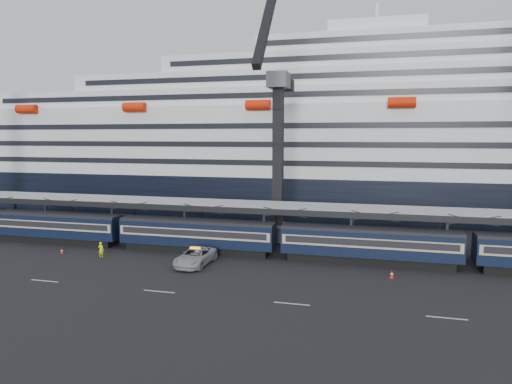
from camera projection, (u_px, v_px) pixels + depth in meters
ground at (465, 302)px, 38.11m from camera, size 260.00×260.00×0.00m
train at (401, 246)px, 48.61m from camera, size 133.05×3.00×4.05m
canopy at (444, 213)px, 50.93m from camera, size 130.00×6.25×5.53m
cruise_ship at (413, 145)px, 81.09m from camera, size 214.09×28.84×34.00m
crane_dark_near at (277, 151)px, 59.50m from camera, size 4.50×17.75×35.08m
pickup_truck at (195, 257)px, 49.05m from camera, size 3.13×6.56×1.81m
worker at (101, 250)px, 52.12m from camera, size 0.67×0.45×1.80m
traffic_cone_a at (62, 251)px, 53.90m from camera, size 0.34×0.34×0.69m
traffic_cone_b at (184, 262)px, 48.92m from camera, size 0.40×0.40×0.81m
traffic_cone_c at (392, 274)px, 44.57m from camera, size 0.39×0.39×0.79m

